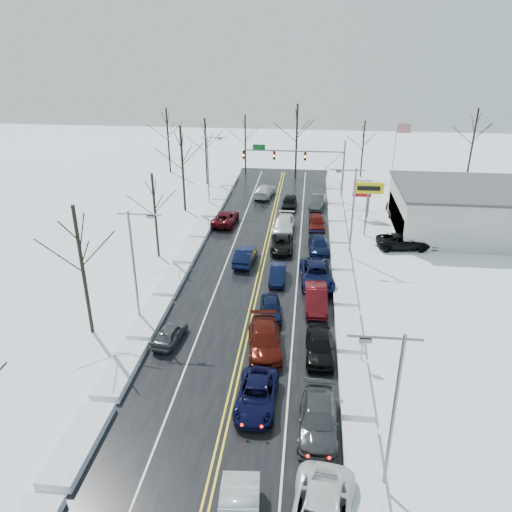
# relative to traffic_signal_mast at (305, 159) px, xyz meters

# --- Properties ---
(ground) EXTENTS (160.00, 160.00, 0.00)m
(ground) POSITION_rel_traffic_signal_mast_xyz_m (-3.45, -27.99, -5.48)
(ground) COLOR white
(ground) RESTS_ON ground
(road_surface) EXTENTS (14.00, 84.00, 0.01)m
(road_surface) POSITION_rel_traffic_signal_mast_xyz_m (-3.45, -25.99, -5.47)
(road_surface) COLOR black
(road_surface) RESTS_ON ground
(snow_bank_left) EXTENTS (1.91, 72.00, 0.52)m
(snow_bank_left) POSITION_rel_traffic_signal_mast_xyz_m (-11.05, -25.99, -5.48)
(snow_bank_left) COLOR white
(snow_bank_left) RESTS_ON ground
(snow_bank_right) EXTENTS (1.91, 72.00, 0.52)m
(snow_bank_right) POSITION_rel_traffic_signal_mast_xyz_m (4.15, -25.99, -5.48)
(snow_bank_right) COLOR white
(snow_bank_right) RESTS_ON ground
(traffic_signal_mast) EXTENTS (13.28, 0.39, 8.00)m
(traffic_signal_mast) POSITION_rel_traffic_signal_mast_xyz_m (0.00, 0.00, 0.00)
(traffic_signal_mast) COLOR slate
(traffic_signal_mast) RESTS_ON ground
(tires_plus_sign) EXTENTS (3.20, 0.34, 6.00)m
(tires_plus_sign) POSITION_rel_traffic_signal_mast_xyz_m (7.05, -12.00, -0.49)
(tires_plus_sign) COLOR slate
(tires_plus_sign) RESTS_ON ground
(used_vehicles_sign) EXTENTS (2.20, 0.22, 4.65)m
(used_vehicles_sign) POSITION_rel_traffic_signal_mast_xyz_m (7.05, -5.99, -2.16)
(used_vehicles_sign) COLOR slate
(used_vehicles_sign) RESTS_ON ground
(speed_limit_sign) EXTENTS (0.55, 0.09, 2.35)m
(speed_limit_sign) POSITION_rel_traffic_signal_mast_xyz_m (4.75, -35.99, -3.84)
(speed_limit_sign) COLOR slate
(speed_limit_sign) RESTS_ON ground
(flagpole) EXTENTS (1.87, 1.20, 10.00)m
(flagpole) POSITION_rel_traffic_signal_mast_xyz_m (11.72, 2.01, 0.45)
(flagpole) COLOR silver
(flagpole) RESTS_ON ground
(dealership_building) EXTENTS (20.40, 12.40, 5.30)m
(dealership_building) POSITION_rel_traffic_signal_mast_xyz_m (20.53, -9.99, -2.82)
(dealership_building) COLOR beige
(dealership_building) RESTS_ON ground
(streetlight_se) EXTENTS (3.20, 0.25, 9.00)m
(streetlight_se) POSITION_rel_traffic_signal_mast_xyz_m (4.85, -45.99, -0.17)
(streetlight_se) COLOR slate
(streetlight_se) RESTS_ON ground
(streetlight_ne) EXTENTS (3.20, 0.25, 9.00)m
(streetlight_ne) POSITION_rel_traffic_signal_mast_xyz_m (4.85, -17.99, -0.17)
(streetlight_ne) COLOR slate
(streetlight_ne) RESTS_ON ground
(streetlight_sw) EXTENTS (3.20, 0.25, 9.00)m
(streetlight_sw) POSITION_rel_traffic_signal_mast_xyz_m (-11.74, -31.99, -0.17)
(streetlight_sw) COLOR slate
(streetlight_sw) RESTS_ON ground
(streetlight_nw) EXTENTS (3.20, 0.25, 9.00)m
(streetlight_nw) POSITION_rel_traffic_signal_mast_xyz_m (-11.74, -3.99, -0.17)
(streetlight_nw) COLOR slate
(streetlight_nw) RESTS_ON ground
(tree_left_b) EXTENTS (4.00, 4.00, 10.00)m
(tree_left_b) POSITION_rel_traffic_signal_mast_xyz_m (-14.95, -33.99, 1.51)
(tree_left_b) COLOR #2D231C
(tree_left_b) RESTS_ON ground
(tree_left_c) EXTENTS (3.40, 3.40, 8.50)m
(tree_left_c) POSITION_rel_traffic_signal_mast_xyz_m (-13.95, -19.99, 0.46)
(tree_left_c) COLOR #2D231C
(tree_left_c) RESTS_ON ground
(tree_left_d) EXTENTS (4.20, 4.20, 10.50)m
(tree_left_d) POSITION_rel_traffic_signal_mast_xyz_m (-14.65, -5.99, 1.86)
(tree_left_d) COLOR #2D231C
(tree_left_d) RESTS_ON ground
(tree_left_e) EXTENTS (3.80, 3.80, 9.50)m
(tree_left_e) POSITION_rel_traffic_signal_mast_xyz_m (-14.25, 6.01, 1.16)
(tree_left_e) COLOR #2D231C
(tree_left_e) RESTS_ON ground
(tree_far_a) EXTENTS (4.00, 4.00, 10.00)m
(tree_far_a) POSITION_rel_traffic_signal_mast_xyz_m (-21.45, 12.01, 1.51)
(tree_far_a) COLOR #2D231C
(tree_far_a) RESTS_ON ground
(tree_far_b) EXTENTS (3.60, 3.60, 9.00)m
(tree_far_b) POSITION_rel_traffic_signal_mast_xyz_m (-9.45, 13.01, 0.81)
(tree_far_b) COLOR #2D231C
(tree_far_b) RESTS_ON ground
(tree_far_c) EXTENTS (4.40, 4.40, 11.00)m
(tree_far_c) POSITION_rel_traffic_signal_mast_xyz_m (-1.45, 11.01, 2.21)
(tree_far_c) COLOR #2D231C
(tree_far_c) RESTS_ON ground
(tree_far_d) EXTENTS (3.40, 3.40, 8.50)m
(tree_far_d) POSITION_rel_traffic_signal_mast_xyz_m (8.55, 12.51, 0.46)
(tree_far_d) COLOR #2D231C
(tree_far_d) RESTS_ON ground
(tree_far_e) EXTENTS (4.20, 4.20, 10.50)m
(tree_far_e) POSITION_rel_traffic_signal_mast_xyz_m (24.55, 13.01, 1.86)
(tree_far_e) COLOR #2D231C
(tree_far_e) RESTS_ON ground
(queued_car_2) EXTENTS (2.44, 5.18, 1.43)m
(queued_car_2) POSITION_rel_traffic_signal_mast_xyz_m (-1.80, -40.62, -5.48)
(queued_car_2) COLOR black
(queued_car_2) RESTS_ON ground
(queued_car_3) EXTENTS (3.07, 5.98, 1.66)m
(queued_car_3) POSITION_rel_traffic_signal_mast_xyz_m (-1.85, -34.90, -5.48)
(queued_car_3) COLOR #480F09
(queued_car_3) RESTS_ON ground
(queued_car_4) EXTENTS (2.17, 4.23, 1.38)m
(queued_car_4) POSITION_rel_traffic_signal_mast_xyz_m (-1.82, -30.23, -5.48)
(queued_car_4) COLOR black
(queued_car_4) RESTS_ON ground
(queued_car_5) EXTENTS (1.46, 4.08, 1.34)m
(queued_car_5) POSITION_rel_traffic_signal_mast_xyz_m (-1.70, -24.02, -5.48)
(queued_car_5) COLOR black
(queued_car_5) RESTS_ON ground
(queued_car_6) EXTENTS (2.44, 4.99, 1.36)m
(queued_car_6) POSITION_rel_traffic_signal_mast_xyz_m (-1.76, -17.15, -5.48)
(queued_car_6) COLOR black
(queued_car_6) RESTS_ON ground
(queued_car_7) EXTENTS (2.49, 5.66, 1.62)m
(queued_car_7) POSITION_rel_traffic_signal_mast_xyz_m (-1.87, -11.83, -5.48)
(queued_car_7) COLOR white
(queued_car_7) RESTS_ON ground
(queued_car_8) EXTENTS (1.87, 4.50, 1.52)m
(queued_car_8) POSITION_rel_traffic_signal_mast_xyz_m (-1.66, -3.68, -5.48)
(queued_car_8) COLOR black
(queued_car_8) RESTS_ON ground
(queued_car_11) EXTENTS (2.34, 5.47, 1.57)m
(queued_car_11) POSITION_rel_traffic_signal_mast_xyz_m (1.87, -42.31, -5.48)
(queued_car_11) COLOR #3A3C3E
(queued_car_11) RESTS_ON ground
(queued_car_12) EXTENTS (2.04, 4.87, 1.65)m
(queued_car_12) POSITION_rel_traffic_signal_mast_xyz_m (1.98, -35.17, -5.48)
(queued_car_12) COLOR black
(queued_car_12) RESTS_ON ground
(queued_car_13) EXTENTS (1.93, 5.09, 1.66)m
(queued_car_13) POSITION_rel_traffic_signal_mast_xyz_m (1.72, -28.49, -5.48)
(queued_car_13) COLOR #500A0F
(queued_car_13) RESTS_ON ground
(queued_car_14) EXTENTS (3.37, 6.37, 1.71)m
(queued_car_14) POSITION_rel_traffic_signal_mast_xyz_m (1.77, -24.15, -5.48)
(queued_car_14) COLOR black
(queued_car_14) RESTS_ON ground
(queued_car_15) EXTENTS (2.29, 5.02, 1.42)m
(queued_car_15) POSITION_rel_traffic_signal_mast_xyz_m (1.99, -17.05, -5.48)
(queued_car_15) COLOR #0B1333
(queued_car_15) RESTS_ON ground
(queued_car_16) EXTENTS (1.87, 4.58, 1.56)m
(queued_car_16) POSITION_rel_traffic_signal_mast_xyz_m (1.81, -10.61, -5.48)
(queued_car_16) COLOR #4C0C0A
(queued_car_16) RESTS_ON ground
(queued_car_17) EXTENTS (2.20, 4.98, 1.59)m
(queued_car_17) POSITION_rel_traffic_signal_mast_xyz_m (1.88, -3.02, -5.48)
(queued_car_17) COLOR #393B3D
(queued_car_17) RESTS_ON ground
(oncoming_car_0) EXTENTS (2.05, 4.85, 1.56)m
(oncoming_car_0) POSITION_rel_traffic_signal_mast_xyz_m (-5.09, -20.60, -5.48)
(oncoming_car_0) COLOR black
(oncoming_car_0) RESTS_ON ground
(oncoming_car_1) EXTENTS (2.85, 5.50, 1.48)m
(oncoming_car_1) POSITION_rel_traffic_signal_mast_xyz_m (-8.82, -10.13, -5.48)
(oncoming_car_1) COLOR #4C0A11
(oncoming_car_1) RESTS_ON ground
(oncoming_car_2) EXTENTS (2.95, 5.73, 1.59)m
(oncoming_car_2) POSITION_rel_traffic_signal_mast_xyz_m (-5.29, 0.94, -5.48)
(oncoming_car_2) COLOR silver
(oncoming_car_2) RESTS_ON ground
(oncoming_car_3) EXTENTS (2.08, 4.06, 1.32)m
(oncoming_car_3) POSITION_rel_traffic_signal_mast_xyz_m (-8.80, -34.53, -5.48)
(oncoming_car_3) COLOR #46494B
(oncoming_car_3) RESTS_ON ground
(parked_car_0) EXTENTS (5.78, 3.11, 1.54)m
(parked_car_0) POSITION_rel_traffic_signal_mast_xyz_m (10.74, -15.24, -5.48)
(parked_car_0) COLOR black
(parked_car_0) RESTS_ON ground
(parked_car_1) EXTENTS (3.07, 5.95, 1.65)m
(parked_car_1) POSITION_rel_traffic_signal_mast_xyz_m (13.64, -13.21, -5.48)
(parked_car_1) COLOR #393B3D
(parked_car_1) RESTS_ON ground
(parked_car_2) EXTENTS (2.10, 5.05, 1.71)m
(parked_car_2) POSITION_rel_traffic_signal_mast_xyz_m (11.46, -4.75, -5.48)
(parked_car_2) COLOR black
(parked_car_2) RESTS_ON ground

